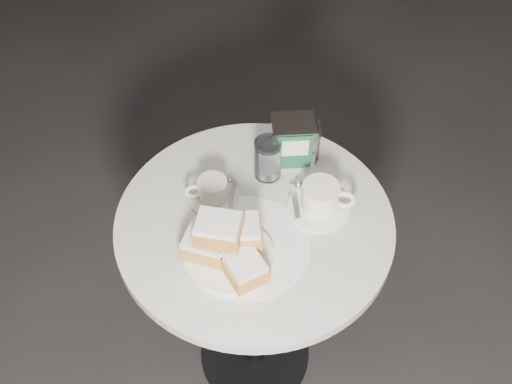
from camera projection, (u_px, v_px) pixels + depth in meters
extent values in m
plane|color=black|center=(255.00, 356.00, 2.17)|extent=(7.00, 7.00, 0.00)
cylinder|color=black|center=(255.00, 354.00, 2.15)|extent=(0.36, 0.36, 0.03)
cylinder|color=black|center=(255.00, 299.00, 1.89)|extent=(0.07, 0.07, 0.70)
cylinder|color=silver|center=(254.00, 224.00, 1.61)|extent=(0.70, 0.70, 0.03)
cylinder|color=white|center=(246.00, 246.00, 1.55)|extent=(0.41, 0.41, 0.00)
cylinder|color=white|center=(230.00, 256.00, 1.52)|extent=(0.28, 0.28, 0.02)
cube|color=gold|center=(206.00, 246.00, 1.50)|extent=(0.12, 0.10, 0.04)
cube|color=white|center=(206.00, 239.00, 1.48)|extent=(0.11, 0.09, 0.02)
cube|color=#C3893C|center=(244.00, 267.00, 1.47)|extent=(0.13, 0.14, 0.04)
cube|color=white|center=(243.00, 261.00, 1.44)|extent=(0.12, 0.12, 0.02)
cube|color=#CF8D3F|center=(239.00, 233.00, 1.49)|extent=(0.12, 0.11, 0.04)
cube|color=white|center=(238.00, 226.00, 1.47)|extent=(0.11, 0.10, 0.02)
cube|color=#C6843D|center=(219.00, 231.00, 1.45)|extent=(0.11, 0.08, 0.04)
cube|color=white|center=(218.00, 223.00, 1.43)|extent=(0.10, 0.08, 0.02)
cylinder|color=silver|center=(213.00, 198.00, 1.64)|extent=(0.17, 0.17, 0.01)
cylinder|color=silver|center=(213.00, 189.00, 1.62)|extent=(0.10, 0.10, 0.06)
cylinder|color=#966E52|center=(212.00, 183.00, 1.60)|extent=(0.09, 0.09, 0.00)
torus|color=silver|center=(194.00, 191.00, 1.61)|extent=(0.05, 0.03, 0.05)
cube|color=#B8B8BD|center=(232.00, 193.00, 1.64)|extent=(0.02, 0.09, 0.00)
sphere|color=silver|center=(230.00, 180.00, 1.67)|extent=(0.02, 0.02, 0.02)
cylinder|color=white|center=(319.00, 207.00, 1.62)|extent=(0.16, 0.16, 0.01)
cylinder|color=white|center=(320.00, 196.00, 1.59)|extent=(0.10, 0.10, 0.07)
cylinder|color=#92664F|center=(321.00, 189.00, 1.56)|extent=(0.09, 0.09, 0.00)
torus|color=white|center=(345.00, 200.00, 1.58)|extent=(0.06, 0.01, 0.06)
cube|color=#B7B7BC|center=(295.00, 202.00, 1.62)|extent=(0.04, 0.11, 0.00)
sphere|color=silver|center=(298.00, 184.00, 1.65)|extent=(0.02, 0.02, 0.02)
cylinder|color=white|center=(268.00, 159.00, 1.66)|extent=(0.08, 0.08, 0.12)
cylinder|color=silver|center=(268.00, 160.00, 1.66)|extent=(0.07, 0.07, 0.10)
cylinder|color=white|center=(307.00, 141.00, 1.70)|extent=(0.07, 0.07, 0.12)
cylinder|color=silver|center=(306.00, 143.00, 1.70)|extent=(0.06, 0.06, 0.10)
cube|color=silver|center=(292.00, 141.00, 1.69)|extent=(0.13, 0.12, 0.13)
cube|color=#195934|center=(295.00, 153.00, 1.65)|extent=(0.09, 0.03, 0.11)
cube|color=white|center=(295.00, 148.00, 1.64)|extent=(0.07, 0.02, 0.05)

